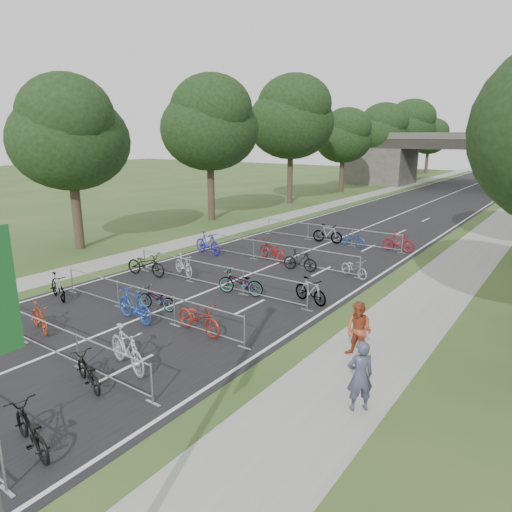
# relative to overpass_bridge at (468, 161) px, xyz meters

# --- Properties ---
(road) EXTENTS (11.00, 140.00, 0.01)m
(road) POSITION_rel_overpass_bridge_xyz_m (0.00, -15.00, -3.53)
(road) COLOR black
(road) RESTS_ON ground
(sidewalk_left) EXTENTS (2.00, 140.00, 0.01)m
(sidewalk_left) POSITION_rel_overpass_bridge_xyz_m (-7.50, -15.00, -3.53)
(sidewalk_left) COLOR gray
(sidewalk_left) RESTS_ON ground
(lane_markings) EXTENTS (0.12, 140.00, 0.00)m
(lane_markings) POSITION_rel_overpass_bridge_xyz_m (0.00, -15.00, -3.53)
(lane_markings) COLOR silver
(lane_markings) RESTS_ON ground
(overpass_bridge) EXTENTS (31.00, 8.00, 7.05)m
(overpass_bridge) POSITION_rel_overpass_bridge_xyz_m (0.00, 0.00, 0.00)
(overpass_bridge) COLOR #3F3D38
(overpass_bridge) RESTS_ON ground
(tree_left_0) EXTENTS (6.72, 6.72, 10.25)m
(tree_left_0) POSITION_rel_overpass_bridge_xyz_m (-11.39, -49.07, 2.96)
(tree_left_0) COLOR #33261C
(tree_left_0) RESTS_ON ground
(tree_left_1) EXTENTS (7.56, 7.56, 11.53)m
(tree_left_1) POSITION_rel_overpass_bridge_xyz_m (-11.39, -37.07, 3.77)
(tree_left_1) COLOR #33261C
(tree_left_1) RESTS_ON ground
(tree_left_2) EXTENTS (8.40, 8.40, 12.81)m
(tree_left_2) POSITION_rel_overpass_bridge_xyz_m (-11.39, -25.07, 4.58)
(tree_left_2) COLOR #33261C
(tree_left_2) RESTS_ON ground
(tree_left_3) EXTENTS (6.72, 6.72, 10.25)m
(tree_left_3) POSITION_rel_overpass_bridge_xyz_m (-11.39, -13.07, 2.96)
(tree_left_3) COLOR #33261C
(tree_left_3) RESTS_ON ground
(tree_left_4) EXTENTS (7.56, 7.56, 11.53)m
(tree_left_4) POSITION_rel_overpass_bridge_xyz_m (-11.39, -1.07, 3.77)
(tree_left_4) COLOR #33261C
(tree_left_4) RESTS_ON ground
(tree_left_5) EXTENTS (8.40, 8.40, 12.81)m
(tree_left_5) POSITION_rel_overpass_bridge_xyz_m (-11.39, 10.93, 4.58)
(tree_left_5) COLOR #33261C
(tree_left_5) RESTS_ON ground
(tree_left_6) EXTENTS (6.72, 6.72, 10.25)m
(tree_left_6) POSITION_rel_overpass_bridge_xyz_m (-11.39, 22.93, 2.96)
(tree_left_6) COLOR #33261C
(tree_left_6) RESTS_ON ground
(barrier_row_2) EXTENTS (9.70, 0.08, 1.10)m
(barrier_row_2) POSITION_rel_overpass_bridge_xyz_m (0.00, -57.80, -2.99)
(barrier_row_2) COLOR #AAADB2
(barrier_row_2) RESTS_ON ground
(barrier_row_3) EXTENTS (9.70, 0.08, 1.10)m
(barrier_row_3) POSITION_rel_overpass_bridge_xyz_m (0.00, -54.00, -2.99)
(barrier_row_3) COLOR #AAADB2
(barrier_row_3) RESTS_ON ground
(barrier_row_4) EXTENTS (9.70, 0.08, 1.10)m
(barrier_row_4) POSITION_rel_overpass_bridge_xyz_m (0.00, -50.00, -2.99)
(barrier_row_4) COLOR #AAADB2
(barrier_row_4) RESTS_ON ground
(barrier_row_5) EXTENTS (9.70, 0.08, 1.10)m
(barrier_row_5) POSITION_rel_overpass_bridge_xyz_m (0.00, -45.00, -2.99)
(barrier_row_5) COLOR #AAADB2
(barrier_row_5) RESTS_ON ground
(barrier_row_6) EXTENTS (9.70, 0.08, 1.10)m
(barrier_row_6) POSITION_rel_overpass_bridge_xyz_m (0.00, -39.00, -2.99)
(barrier_row_6) COLOR #AAADB2
(barrier_row_6) RESTS_ON ground
(bike_7) EXTENTS (1.95, 0.97, 0.98)m
(bike_7) POSITION_rel_overpass_bridge_xyz_m (3.85, -60.47, -3.04)
(bike_7) COLOR black
(bike_7) RESTS_ON ground
(bike_9) EXTENTS (1.72, 0.85, 0.99)m
(bike_9) POSITION_rel_overpass_bridge_xyz_m (-1.84, -57.03, -3.04)
(bike_9) COLOR #9A3016
(bike_9) RESTS_ON ground
(bike_10) EXTENTS (1.78, 1.04, 0.88)m
(bike_10) POSITION_rel_overpass_bridge_xyz_m (2.61, -58.24, -3.09)
(bike_10) COLOR black
(bike_10) RESTS_ON ground
(bike_11) EXTENTS (2.18, 1.11, 1.26)m
(bike_11) POSITION_rel_overpass_bridge_xyz_m (2.68, -57.00, -2.90)
(bike_11) COLOR #B7B8C0
(bike_11) RESTS_ON ground
(bike_12) EXTENTS (1.85, 0.98, 1.07)m
(bike_12) POSITION_rel_overpass_bridge_xyz_m (-4.30, -54.83, -3.00)
(bike_12) COLOR #AAADB2
(bike_12) RESTS_ON ground
(bike_13) EXTENTS (1.75, 0.84, 0.88)m
(bike_13) POSITION_rel_overpass_bridge_xyz_m (-0.13, -53.31, -3.09)
(bike_13) COLOR #AAADB2
(bike_13) RESTS_ON ground
(bike_14) EXTENTS (2.08, 0.82, 1.22)m
(bike_14) POSITION_rel_overpass_bridge_xyz_m (0.08, -54.55, -2.92)
(bike_14) COLOR #1C429E
(bike_14) RESTS_ON ground
(bike_15) EXTENTS (2.12, 0.93, 1.08)m
(bike_15) POSITION_rel_overpass_bridge_xyz_m (2.63, -53.94, -2.99)
(bike_15) COLOR maroon
(bike_15) RESTS_ON ground
(bike_16) EXTENTS (2.26, 1.10, 1.14)m
(bike_16) POSITION_rel_overpass_bridge_xyz_m (-3.91, -50.51, -2.96)
(bike_16) COLOR black
(bike_16) RESTS_ON ground
(bike_17) EXTENTS (1.78, 1.02, 1.03)m
(bike_17) POSITION_rel_overpass_bridge_xyz_m (-2.49, -49.43, -3.02)
(bike_17) COLOR #B5B5BD
(bike_17) RESTS_ON ground
(bike_18) EXTENTS (2.14, 1.11, 1.07)m
(bike_18) POSITION_rel_overpass_bridge_xyz_m (1.43, -50.06, -3.00)
(bike_18) COLOR #AAADB2
(bike_18) RESTS_ON ground
(bike_19) EXTENTS (1.77, 0.95, 1.03)m
(bike_19) POSITION_rel_overpass_bridge_xyz_m (4.30, -49.22, -3.02)
(bike_19) COLOR #AAADB2
(bike_19) RESTS_ON ground
(bike_20) EXTENTS (2.17, 0.93, 1.26)m
(bike_20) POSITION_rel_overpass_bridge_xyz_m (-4.30, -45.62, -2.90)
(bike_20) COLOR #201B96
(bike_20) RESTS_ON ground
(bike_21) EXTENTS (2.25, 1.43, 1.12)m
(bike_21) POSITION_rel_overpass_bridge_xyz_m (-0.63, -44.60, -2.98)
(bike_21) COLOR maroon
(bike_21) RESTS_ON ground
(bike_22) EXTENTS (1.82, 0.71, 1.07)m
(bike_22) POSITION_rel_overpass_bridge_xyz_m (1.66, -45.50, -3.00)
(bike_22) COLOR black
(bike_22) RESTS_ON ground
(bike_23) EXTENTS (1.80, 1.22, 0.89)m
(bike_23) POSITION_rel_overpass_bridge_xyz_m (4.30, -44.97, -3.09)
(bike_23) COLOR #9A9CA2
(bike_23) RESTS_ON ground
(bike_25) EXTENTS (2.00, 0.73, 1.18)m
(bike_25) POSITION_rel_overpass_bridge_xyz_m (-0.07, -39.12, -2.95)
(bike_25) COLOR #AAADB2
(bike_25) RESTS_ON ground
(bike_26) EXTENTS (1.91, 0.91, 0.96)m
(bike_26) POSITION_rel_overpass_bridge_xyz_m (1.57, -39.09, -3.05)
(bike_26) COLOR navy
(bike_26) RESTS_ON ground
(bike_27) EXTENTS (1.88, 0.60, 1.12)m
(bike_27) POSITION_rel_overpass_bridge_xyz_m (4.30, -38.72, -2.97)
(bike_27) COLOR maroon
(bike_27) RESTS_ON ground
(pedestrian_a) EXTENTS (0.77, 0.76, 1.80)m
(pedestrian_a) POSITION_rel_overpass_bridge_xyz_m (8.86, -55.05, -2.63)
(pedestrian_a) COLOR #363A52
(pedestrian_a) RESTS_ON ground
(pedestrian_b) EXTENTS (0.94, 0.78, 1.75)m
(pedestrian_b) POSITION_rel_overpass_bridge_xyz_m (7.75, -52.54, -2.66)
(pedestrian_b) COLOR #993D21
(pedestrian_b) RESTS_ON ground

